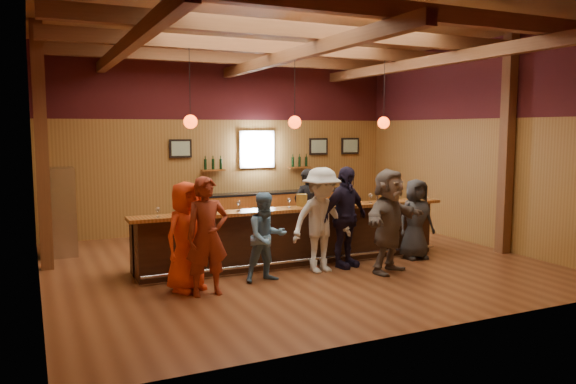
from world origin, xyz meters
name	(u,v)px	position (x,y,z in m)	size (l,w,h in m)	color
room	(293,95)	(0.00, 0.06, 3.21)	(9.04, 9.00, 4.52)	brown
bar_counter	(292,235)	(0.02, 0.15, 0.52)	(6.30, 1.07, 1.11)	black
back_bar_cabinet	(275,210)	(1.20, 3.72, 0.48)	(4.00, 0.52, 0.95)	brown
window	(257,149)	(0.80, 3.95, 2.05)	(0.95, 0.09, 0.95)	silver
framed_pictures	(287,147)	(1.67, 3.94, 2.10)	(5.35, 0.05, 0.45)	black
wine_shelves	(258,166)	(0.80, 3.88, 1.62)	(3.00, 0.18, 0.30)	brown
pendant_lights	(295,122)	(0.00, 0.00, 2.71)	(4.24, 0.24, 1.37)	black
stainless_fridge	(57,212)	(-4.10, 2.60, 0.90)	(0.70, 0.70, 1.80)	silver
customer_orange	(187,236)	(-2.35, -0.94, 0.88)	(0.86, 0.56, 1.76)	#ED3E16
customer_redvest	(207,236)	(-2.12, -1.31, 0.93)	(0.68, 0.44, 1.85)	maroon
customer_denim	(266,237)	(-0.99, -0.97, 0.76)	(0.74, 0.57, 1.52)	#527FA5
customer_white	(321,220)	(0.15, -0.81, 0.95)	(1.22, 0.70, 1.89)	beige
customer_navy	(345,217)	(0.72, -0.67, 0.95)	(1.11, 0.46, 1.89)	#1D172F
customer_brown	(389,221)	(1.23, -1.34, 0.94)	(1.74, 0.55, 1.88)	#665951
customer_dark	(416,219)	(2.34, -0.67, 0.80)	(0.78, 0.51, 1.60)	#29292B
bartender	(306,209)	(0.79, 1.08, 0.86)	(0.63, 0.41, 1.73)	black
ice_bucket	(302,200)	(0.13, -0.05, 1.22)	(0.21, 0.21, 0.23)	brown
bottle_a	(320,197)	(0.53, -0.02, 1.26)	(0.08, 0.08, 0.38)	black
bottle_b	(338,197)	(0.91, -0.06, 1.24)	(0.07, 0.07, 0.33)	black
glass_a	(158,210)	(-2.66, -0.25, 1.23)	(0.07, 0.07, 0.17)	silver
glass_b	(208,207)	(-1.77, -0.18, 1.23)	(0.07, 0.07, 0.16)	silver
glass_c	(209,206)	(-1.73, -0.12, 1.22)	(0.07, 0.07, 0.16)	silver
glass_d	(239,204)	(-1.19, -0.16, 1.24)	(0.08, 0.08, 0.18)	silver
glass_e	(289,201)	(-0.19, -0.15, 1.24)	(0.08, 0.08, 0.19)	silver
glass_f	(334,199)	(0.75, -0.21, 1.23)	(0.07, 0.07, 0.17)	silver
glass_g	(371,196)	(1.59, -0.20, 1.25)	(0.09, 0.09, 0.19)	silver
glass_h	(390,196)	(2.05, -0.19, 1.23)	(0.07, 0.07, 0.17)	silver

